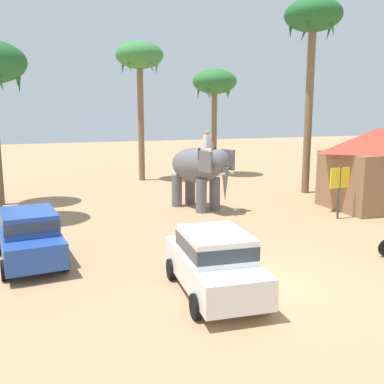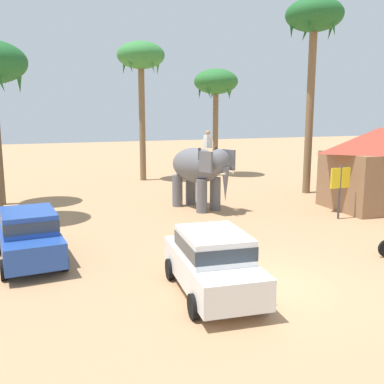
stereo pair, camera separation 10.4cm
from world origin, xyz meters
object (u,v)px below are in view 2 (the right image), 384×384
object	(u,v)px
car_parked_far_side	(29,234)
signboard_yellow	(340,182)
car_sedan_foreground	(213,260)
roadside_hut	(377,166)
elephant_with_mahout	(199,169)
palm_tree_leaning_seaward	(314,24)
palm_tree_near_hut	(141,60)
palm_tree_far_back	(216,84)

from	to	relation	value
car_parked_far_side	signboard_yellow	xyz separation A→B (m)	(13.03, 1.18, 0.76)
car_sedan_foreground	roadside_hut	bearing A→B (deg)	29.54
elephant_with_mahout	car_sedan_foreground	bearing A→B (deg)	-110.18
car_parked_far_side	roadside_hut	size ratio (longest dim) A/B	0.81
car_sedan_foreground	signboard_yellow	bearing A→B (deg)	32.73
palm_tree_leaning_seaward	roadside_hut	xyz separation A→B (m)	(0.64, -4.79, -7.42)
car_sedan_foreground	palm_tree_near_hut	xyz separation A→B (m)	(3.39, 19.72, 7.21)
palm_tree_near_hut	signboard_yellow	distance (m)	16.43
car_parked_far_side	elephant_with_mahout	distance (m)	9.64
car_sedan_foreground	palm_tree_near_hut	size ratio (longest dim) A/B	0.45
palm_tree_near_hut	roadside_hut	world-z (taller)	palm_tree_near_hut
car_parked_far_side	roadside_hut	world-z (taller)	roadside_hut
palm_tree_near_hut	palm_tree_far_back	world-z (taller)	palm_tree_near_hut
elephant_with_mahout	palm_tree_leaning_seaward	world-z (taller)	palm_tree_leaning_seaward
signboard_yellow	car_sedan_foreground	bearing A→B (deg)	-147.27
elephant_with_mahout	palm_tree_far_back	distance (m)	12.57
elephant_with_mahout	palm_tree_far_back	size ratio (longest dim) A/B	0.51
car_parked_far_side	palm_tree_near_hut	size ratio (longest dim) A/B	0.45
car_sedan_foreground	car_parked_far_side	distance (m)	6.20
car_parked_far_side	palm_tree_leaning_seaward	bearing A→B (deg)	24.56
palm_tree_near_hut	palm_tree_leaning_seaward	size ratio (longest dim) A/B	0.86
palm_tree_far_back	roadside_hut	size ratio (longest dim) A/B	1.50
roadside_hut	elephant_with_mahout	bearing A→B (deg)	159.81
palm_tree_near_hut	palm_tree_far_back	size ratio (longest dim) A/B	1.20
car_sedan_foreground	car_parked_far_side	xyz separation A→B (m)	(-4.41, 4.36, 0.00)
car_sedan_foreground	elephant_with_mahout	world-z (taller)	elephant_with_mahout
elephant_with_mahout	car_parked_far_side	bearing A→B (deg)	-146.25
roadside_hut	signboard_yellow	bearing A→B (deg)	-160.28
roadside_hut	signboard_yellow	world-z (taller)	roadside_hut
car_parked_far_side	roadside_hut	distance (m)	16.39
car_sedan_foreground	palm_tree_leaning_seaward	bearing A→B (deg)	45.85
car_sedan_foreground	palm_tree_far_back	size ratio (longest dim) A/B	0.55
car_parked_far_side	palm_tree_far_back	world-z (taller)	palm_tree_far_back
roadside_hut	car_parked_far_side	bearing A→B (deg)	-171.88
elephant_with_mahout	palm_tree_near_hut	size ratio (longest dim) A/B	0.43
palm_tree_far_back	palm_tree_near_hut	bearing A→B (deg)	-177.25
car_parked_far_side	palm_tree_leaning_seaward	xyz separation A→B (m)	(15.54, 7.10, 8.62)
roadside_hut	signboard_yellow	xyz separation A→B (m)	(-3.15, -1.13, -0.44)
palm_tree_far_back	roadside_hut	xyz separation A→B (m)	(2.73, -13.32, -4.56)
palm_tree_near_hut	car_parked_far_side	bearing A→B (deg)	-116.93
car_sedan_foreground	palm_tree_far_back	distance (m)	22.68
car_parked_far_side	signboard_yellow	size ratio (longest dim) A/B	1.75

